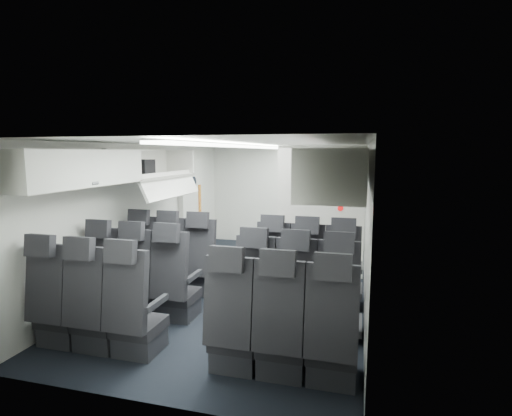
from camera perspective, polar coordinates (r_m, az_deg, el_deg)
The scene contains 14 objects.
cabin_shell at distance 5.97m, azimuth -0.99°, elevation -0.76°, with size 3.41×6.01×2.16m.
seat_row_front at distance 5.63m, azimuth -2.49°, elevation -8.83°, with size 3.33×0.56×1.24m.
seat_row_mid at distance 4.82m, azimuth -5.78°, elevation -11.79°, with size 3.33×0.56×1.24m.
seat_row_rear at distance 4.05m, azimuth -10.46°, elevation -15.83°, with size 3.33×0.56×1.24m.
overhead_bin_left_rear at distance 4.76m, azimuth -24.60°, elevation 5.20°, with size 0.53×1.80×0.40m.
overhead_bin_left_front_open at distance 6.24m, azimuth -14.56°, elevation 5.02°, with size 0.64×1.70×0.72m.
overhead_bin_right_rear at distance 3.68m, azimuth 11.49°, elevation 5.16°, with size 0.53×1.80×0.40m.
overhead_bin_right_front at distance 5.43m, azimuth 12.67°, elevation 5.98°, with size 0.53×1.70×0.40m.
bulkhead_partition at distance 6.57m, azimuth 9.19°, elevation -0.48°, with size 1.40×0.15×2.13m.
galley_unit at distance 8.49m, azimuth 10.31°, elevation 0.53°, with size 0.85×0.52×1.90m.
boarding_door at distance 8.00m, azimuth -9.24°, elevation 0.14°, with size 0.12×1.27×1.86m.
flight_attendant at distance 7.24m, azimuth 4.87°, elevation -1.59°, with size 0.61×0.40×1.66m, color black.
carry_on_bag at distance 5.88m, azimuth -16.46°, elevation 5.54°, with size 0.38×0.27×0.23m, color black.
papers at distance 7.14m, azimuth 6.31°, elevation -0.28°, with size 0.22×0.02×0.16m, color white.
Camera 1 is at (1.63, -5.67, 2.03)m, focal length 28.00 mm.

